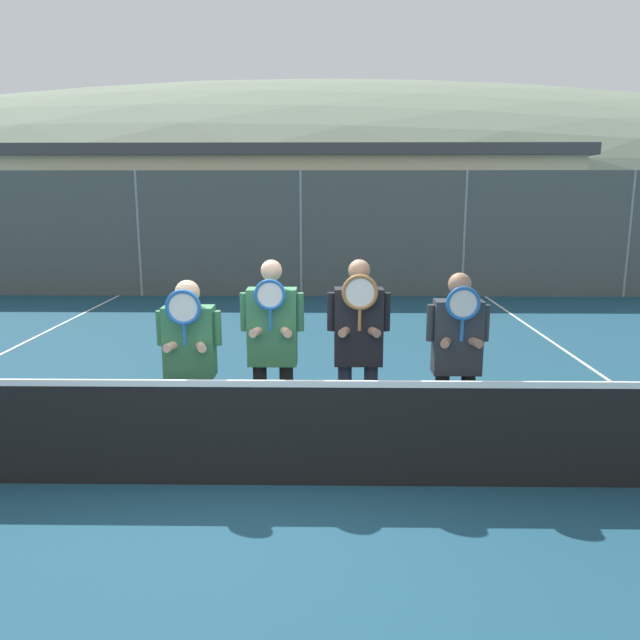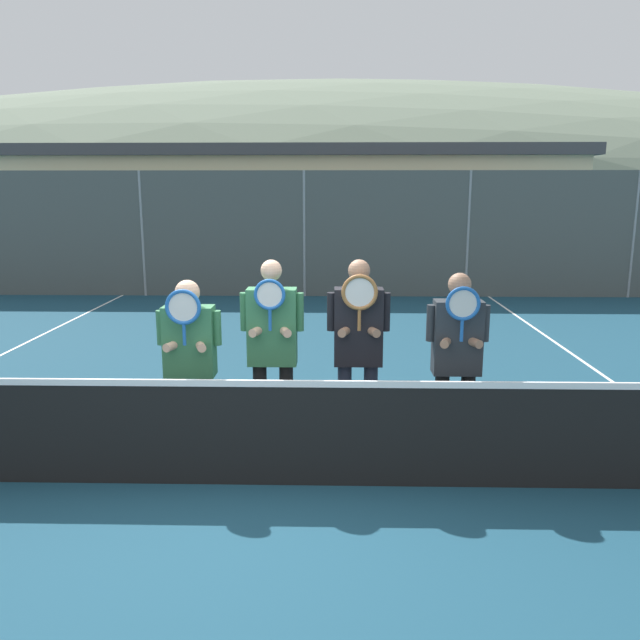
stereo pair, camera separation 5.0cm
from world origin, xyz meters
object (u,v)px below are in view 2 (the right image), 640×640
player_center_left (272,344)px  player_center_right (358,343)px  player_leftmost (190,354)px  car_far_left (44,244)px  car_center (417,247)px  player_rightmost (457,353)px  car_left_of_center (234,247)px

player_center_left → player_center_right: 0.79m
player_leftmost → player_center_left: bearing=8.6°
car_far_left → car_center: bearing=1.0°
car_far_left → car_center: size_ratio=1.06×
player_leftmost → player_rightmost: (2.43, 0.02, 0.02)m
car_center → player_rightmost: bearing=-95.8°
car_far_left → car_left_of_center: bearing=3.0°
car_far_left → player_rightmost: bearing=-52.6°
player_center_left → car_left_of_center: player_center_left is taller
player_leftmost → player_center_left: player_center_left is taller
player_center_left → car_far_left: bearing=122.5°
player_center_left → player_rightmost: player_center_left is taller
player_center_right → car_far_left: size_ratio=0.39×
player_leftmost → car_far_left: 14.39m
player_center_right → car_left_of_center: bearing=104.1°
player_leftmost → car_left_of_center: bearing=97.3°
car_far_left → player_center_left: bearing=-57.5°
player_leftmost → player_center_right: 1.54m
player_leftmost → player_center_right: size_ratio=0.91×
car_left_of_center → car_center: (5.35, -0.11, 0.02)m
player_leftmost → player_center_left: size_ratio=0.91×
player_rightmost → car_left_of_center: (-4.07, 12.77, -0.17)m
player_center_right → player_rightmost: 0.90m
player_rightmost → car_far_left: 15.72m
player_center_left → player_rightmost: 1.68m
player_center_left → player_rightmost: size_ratio=1.06×
player_leftmost → car_far_left: car_far_left is taller
car_left_of_center → car_center: bearing=-1.2°
player_rightmost → car_center: size_ratio=0.39×
player_center_right → car_left_of_center: (-3.19, 12.67, -0.23)m
player_center_left → car_left_of_center: 12.90m
player_leftmost → player_center_left: 0.76m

